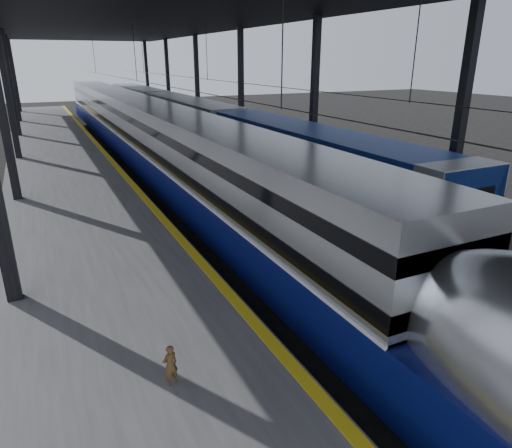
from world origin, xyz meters
TOP-DOWN VIEW (x-y plane):
  - ground at (0.00, 0.00)m, footprint 160.00×160.00m
  - platform at (-3.50, 20.00)m, footprint 6.00×80.00m
  - yellow_strip at (-0.70, 20.00)m, footprint 0.30×80.00m
  - rails at (4.50, 20.00)m, footprint 6.52×80.00m
  - canopy at (1.90, 20.00)m, footprint 18.00×75.00m
  - tgv_train at (2.00, 22.65)m, footprint 3.00×65.20m
  - second_train at (7.00, 29.17)m, footprint 2.78×56.05m
  - child at (-3.06, -0.01)m, footprint 0.35×0.28m

SIDE VIEW (x-z plane):
  - ground at x=0.00m, z-range 0.00..0.00m
  - rails at x=4.50m, z-range 0.00..0.16m
  - platform at x=-3.50m, z-range 0.00..1.00m
  - yellow_strip at x=-0.70m, z-range 1.00..1.01m
  - child at x=-3.06m, z-range 1.00..1.85m
  - second_train at x=7.00m, z-range 0.03..3.86m
  - tgv_train at x=2.00m, z-range -0.14..4.16m
  - canopy at x=1.90m, z-range 4.38..13.85m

